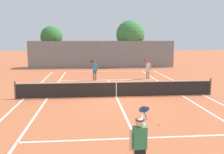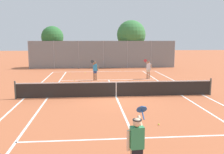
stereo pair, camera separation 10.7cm
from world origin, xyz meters
The scene contains 13 objects.
ground_plane centered at (0.00, 0.00, 0.00)m, with size 120.00×120.00×0.00m, color #B25B38.
court_line_markings centered at (0.00, 0.00, 0.00)m, with size 11.10×23.90×0.01m.
tennis_net centered at (0.00, 0.00, 0.51)m, with size 12.00×0.10×1.07m.
player_near_side centered at (-0.41, -8.95, 0.93)m, with size 0.63×0.76×1.77m.
player_far_left centered at (-1.16, 6.23, 0.93)m, with size 0.63×0.76×1.77m.
player_far_right centered at (3.53, 6.61, 0.93)m, with size 0.80×0.71×1.77m.
loose_tennis_ball_1 centered at (-2.92, 6.28, 0.03)m, with size 0.07×0.07×0.07m, color #D1DB33.
loose_tennis_ball_2 centered at (-2.09, 10.75, 0.03)m, with size 0.07×0.07×0.07m, color #D1DB33.
loose_tennis_ball_3 centered at (1.24, -5.13, 0.03)m, with size 0.07×0.07×0.07m, color #D1DB33.
loose_tennis_ball_4 centered at (-3.58, 10.05, 0.03)m, with size 0.07×0.07×0.07m, color #D1DB33.
back_fence centered at (0.00, 14.96, 1.63)m, with size 17.46×0.08×3.27m.
tree_behind_left centered at (-6.13, 16.59, 3.62)m, with size 2.68×2.68×5.03m.
tree_behind_right centered at (3.52, 16.66, 3.88)m, with size 3.59×3.59×5.80m.
Camera 2 is at (-1.53, -14.75, 3.52)m, focal length 40.00 mm.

